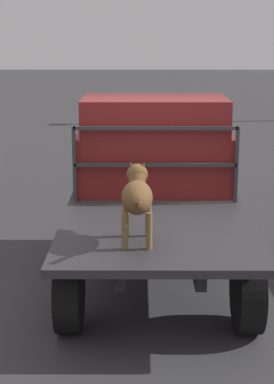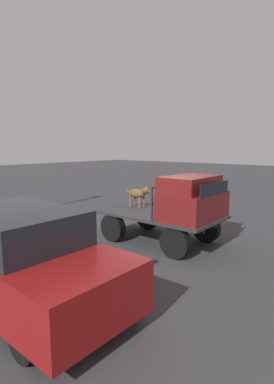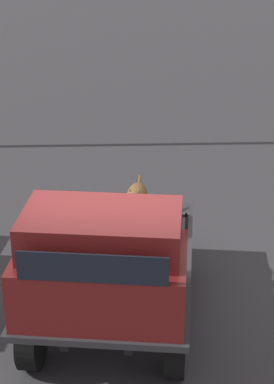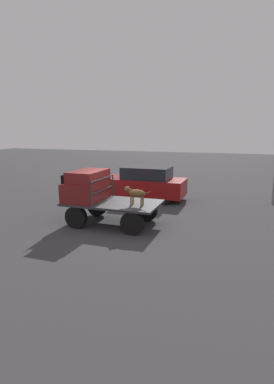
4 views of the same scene
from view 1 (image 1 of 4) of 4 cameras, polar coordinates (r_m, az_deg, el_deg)
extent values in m
plane|color=#38383A|center=(7.46, 1.65, -8.34)|extent=(80.00, 80.00, 0.00)
cylinder|color=black|center=(8.39, -4.42, -2.76)|extent=(0.83, 0.24, 0.83)
cylinder|color=black|center=(8.43, 7.36, -2.76)|extent=(0.83, 0.24, 0.83)
cylinder|color=black|center=(6.31, -6.02, -8.71)|extent=(0.83, 0.24, 0.83)
cylinder|color=black|center=(6.36, 9.80, -8.65)|extent=(0.83, 0.24, 0.83)
cube|color=black|center=(7.21, -1.16, -3.05)|extent=(3.30, 0.10, 0.18)
cube|color=black|center=(7.23, 4.53, -3.05)|extent=(3.30, 0.10, 0.18)
cube|color=#2D2D30|center=(7.17, 1.69, -2.07)|extent=(3.59, 2.04, 0.08)
cube|color=maroon|center=(8.16, 1.52, 2.85)|extent=(1.27, 1.92, 0.72)
cube|color=maroon|center=(7.97, 1.56, 6.83)|extent=(1.08, 1.77, 0.44)
cube|color=black|center=(8.69, 1.45, 7.01)|extent=(0.02, 1.58, 0.33)
cube|color=#2D2D30|center=(7.49, -5.59, 2.42)|extent=(0.04, 0.04, 0.90)
cube|color=#2D2D30|center=(7.53, 8.83, 2.40)|extent=(0.04, 0.04, 0.90)
cube|color=#2D2D30|center=(7.37, 1.67, 5.69)|extent=(0.04, 1.88, 0.04)
cube|color=#2D2D30|center=(7.45, 1.64, 2.43)|extent=(0.04, 1.88, 0.04)
cylinder|color=brown|center=(6.28, -1.00, -2.41)|extent=(0.06, 0.06, 0.35)
cylinder|color=brown|center=(6.28, 1.02, -2.41)|extent=(0.06, 0.06, 0.35)
cylinder|color=brown|center=(5.91, -1.08, -3.50)|extent=(0.06, 0.06, 0.35)
cylinder|color=brown|center=(5.91, 1.07, -3.50)|extent=(0.06, 0.06, 0.35)
ellipsoid|color=brown|center=(6.02, 0.00, -0.48)|extent=(0.63, 0.30, 0.30)
sphere|color=brown|center=(6.20, 0.01, -0.53)|extent=(0.13, 0.13, 0.13)
cylinder|color=brown|center=(6.26, 0.01, 0.87)|extent=(0.21, 0.16, 0.20)
sphere|color=brown|center=(6.36, 0.01, 1.57)|extent=(0.21, 0.21, 0.21)
cone|color=brown|center=(6.45, 0.02, 1.60)|extent=(0.12, 0.12, 0.12)
cone|color=brown|center=(6.33, -0.52, 2.34)|extent=(0.06, 0.08, 0.10)
cone|color=brown|center=(6.33, 0.54, 2.34)|extent=(0.06, 0.08, 0.10)
cylinder|color=brown|center=(5.65, -0.01, -1.15)|extent=(0.27, 0.04, 0.18)
camera|label=2|loc=(14.05, 32.53, 12.06)|focal=28.00mm
camera|label=3|loc=(14.40, -3.15, 23.41)|focal=60.00mm
camera|label=4|loc=(10.31, -78.10, 6.97)|focal=28.00mm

